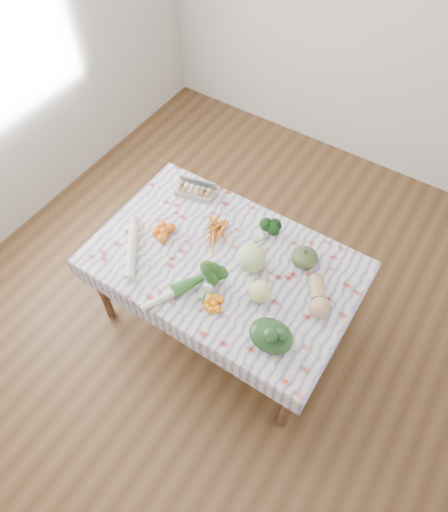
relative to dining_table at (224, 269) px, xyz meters
The scene contains 17 objects.
ground 0.68m from the dining_table, ahead, with size 4.50×4.50×0.00m, color #50331B.
wall_back 2.36m from the dining_table, 90.00° to the left, with size 4.00×0.04×2.80m, color silver.
dining_table is the anchor object (origin of this frame).
tablecloth 0.08m from the dining_table, ahead, with size 1.66×1.06×0.01m, color silver.
egg_carton 0.61m from the dining_table, 143.19° to the left, with size 0.27×0.11×0.07m, color #9D9E99.
carrot_bunch 0.22m from the dining_table, 142.33° to the left, with size 0.22×0.20×0.04m, color #C86314.
kale_bunch 0.38m from the dining_table, 70.47° to the left, with size 0.14×0.13×0.13m, color #143A12.
kabocha_squash 0.52m from the dining_table, 32.19° to the left, with size 0.17×0.17×0.11m, color #45572D.
cabbage 0.24m from the dining_table, 20.07° to the left, with size 0.18×0.18×0.18m, color #B9D185.
butternut_squash 0.64m from the dining_table, ahead, with size 0.12×0.26×0.12m, color tan.
orange_cluster 0.46m from the dining_table, behind, with size 0.21×0.21×0.07m, color orange.
broccoli 0.24m from the dining_table, 81.61° to the right, with size 0.17×0.17×0.12m, color #23511A.
mandarin_cluster 0.34m from the dining_table, 67.78° to the right, with size 0.15×0.15×0.05m, color orange.
grapefruit 0.37m from the dining_table, 18.80° to the right, with size 0.13×0.13×0.13m, color #D4D677.
spinach_bag 0.61m from the dining_table, 31.19° to the right, with size 0.25×0.20×0.11m, color #163215.
daikon 0.60m from the dining_table, 152.95° to the right, with size 0.06×0.06×0.43m, color silver.
leek 0.41m from the dining_table, 107.77° to the right, with size 0.04×0.04×0.40m, color silver.
Camera 1 is at (0.89, -1.37, 3.10)m, focal length 32.00 mm.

